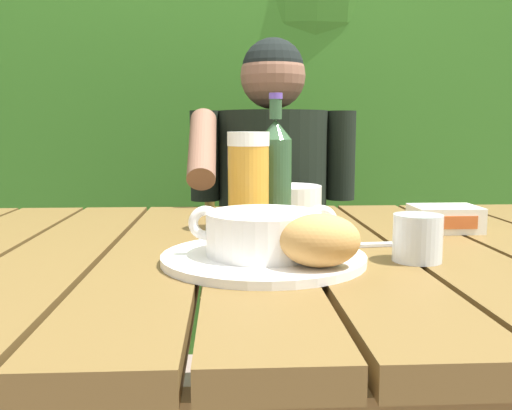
# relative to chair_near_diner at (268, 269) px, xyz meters

# --- Properties ---
(dining_table) EXTENTS (1.39, 0.95, 0.74)m
(dining_table) POSITION_rel_chair_near_diner_xyz_m (-0.10, -0.92, 0.19)
(dining_table) COLOR brown
(dining_table) RESTS_ON ground_plane
(hedge_backdrop) EXTENTS (3.10, 0.97, 2.53)m
(hedge_backdrop) POSITION_rel_chair_near_diner_xyz_m (-0.08, 0.78, 0.62)
(hedge_backdrop) COLOR #326A20
(hedge_backdrop) RESTS_ON ground_plane
(chair_near_diner) EXTENTS (0.43, 0.46, 0.97)m
(chair_near_diner) POSITION_rel_chair_near_diner_xyz_m (0.00, 0.00, 0.00)
(chair_near_diner) COLOR brown
(chair_near_diner) RESTS_ON ground_plane
(person_eating) EXTENTS (0.48, 0.47, 1.20)m
(person_eating) POSITION_rel_chair_near_diner_xyz_m (-0.00, -0.20, 0.23)
(person_eating) COLOR black
(person_eating) RESTS_ON ground_plane
(serving_plate) EXTENTS (0.30, 0.30, 0.01)m
(serving_plate) POSITION_rel_chair_near_diner_xyz_m (-0.09, -1.03, 0.28)
(serving_plate) COLOR white
(serving_plate) RESTS_ON dining_table
(soup_bowl) EXTENTS (0.22, 0.17, 0.07)m
(soup_bowl) POSITION_rel_chair_near_diner_xyz_m (-0.09, -1.03, 0.32)
(soup_bowl) COLOR white
(soup_bowl) RESTS_ON serving_plate
(bread_roll) EXTENTS (0.11, 0.08, 0.07)m
(bread_roll) POSITION_rel_chair_near_diner_xyz_m (-0.02, -1.11, 0.32)
(bread_roll) COLOR #C18B49
(bread_roll) RESTS_ON serving_plate
(beer_glass) EXTENTS (0.08, 0.08, 0.19)m
(beer_glass) POSITION_rel_chair_near_diner_xyz_m (-0.09, -0.76, 0.37)
(beer_glass) COLOR gold
(beer_glass) RESTS_ON dining_table
(beer_bottle) EXTENTS (0.07, 0.07, 0.26)m
(beer_bottle) POSITION_rel_chair_near_diner_xyz_m (-0.04, -0.70, 0.38)
(beer_bottle) COLOR #2F4F2F
(beer_bottle) RESTS_ON dining_table
(water_glass_small) EXTENTS (0.07, 0.07, 0.07)m
(water_glass_small) POSITION_rel_chair_near_diner_xyz_m (0.14, -1.03, 0.31)
(water_glass_small) COLOR silver
(water_glass_small) RESTS_ON dining_table
(butter_tub) EXTENTS (0.12, 0.09, 0.05)m
(butter_tub) POSITION_rel_chair_near_diner_xyz_m (0.27, -0.80, 0.30)
(butter_tub) COLOR white
(butter_tub) RESTS_ON dining_table
(table_knife) EXTENTS (0.15, 0.03, 0.01)m
(table_knife) POSITION_rel_chair_near_diner_xyz_m (0.06, -0.93, 0.28)
(table_knife) COLOR silver
(table_knife) RESTS_ON dining_table
(diner_bowl) EXTENTS (0.16, 0.16, 0.06)m
(diner_bowl) POSITION_rel_chair_near_diner_xyz_m (-0.00, -0.55, 0.30)
(diner_bowl) COLOR white
(diner_bowl) RESTS_ON dining_table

